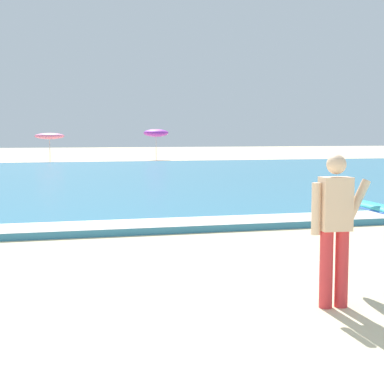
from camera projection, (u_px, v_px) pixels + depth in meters
ground_plane at (53, 342)px, 5.60m from camera, size 160.00×160.00×0.00m
sea at (40, 180)px, 24.50m from camera, size 120.00×28.00×0.14m
surf_foam at (44, 227)px, 11.59m from camera, size 120.00×1.22×0.01m
surfer_with_board at (354, 217)px, 6.68m from camera, size 0.99×2.56×1.73m
beach_umbrella_2 at (50, 136)px, 41.64m from camera, size 2.06×2.07×2.03m
beach_umbrella_3 at (156, 133)px, 44.37m from camera, size 1.86×1.87×2.30m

